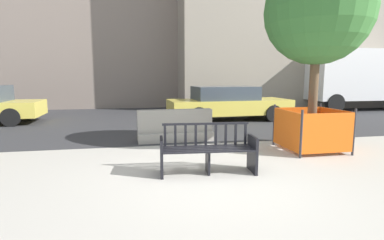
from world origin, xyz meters
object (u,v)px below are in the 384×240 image
Objects in this scene: construction_fence at (311,128)px; street_bench at (208,151)px; street_tree at (318,11)px; jersey_barrier_centre at (175,128)px; delivery_truck at (366,77)px; car_sedan_mid at (228,103)px.

street_bench is at bearing -156.76° from construction_fence.
street_tree reaches higher than construction_fence.
jersey_barrier_centre is 12.32m from delivery_truck.
jersey_barrier_centre is at bearing 151.08° from street_tree.
construction_fence is at bearing 23.24° from street_bench.
car_sedan_mid reaches higher than construction_fence.
street_tree reaches higher than jersey_barrier_centre.
car_sedan_mid is (-0.43, 5.08, -2.47)m from street_tree.
delivery_truck is (7.80, 7.44, -1.46)m from street_tree.
construction_fence reaches higher than jersey_barrier_centre.
construction_fence is 10.84m from delivery_truck.
construction_fence is at bearing -85.16° from car_sedan_mid.
street_tree is 0.90× the size of car_sedan_mid.
street_tree reaches higher than delivery_truck.
jersey_barrier_centre is at bearing -151.80° from delivery_truck.
street_bench is 0.25× the size of delivery_truck.
construction_fence is 0.27× the size of car_sedan_mid.
car_sedan_mid is 8.62m from delivery_truck.
street_bench is at bearing -156.76° from street_tree.
car_sedan_mid is at bearing 94.84° from construction_fence.
delivery_truck is at bearing 39.22° from street_bench.
street_bench is 0.85× the size of jersey_barrier_centre.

